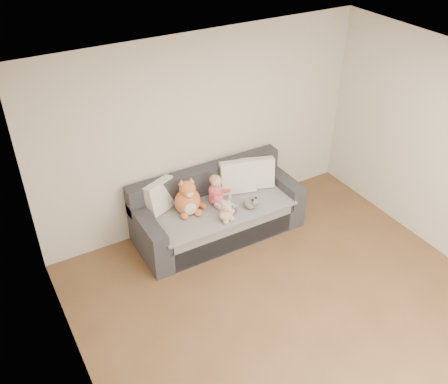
{
  "coord_description": "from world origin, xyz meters",
  "views": [
    {
      "loc": [
        -2.62,
        -2.62,
        4.24
      ],
      "look_at": [
        -0.05,
        1.87,
        0.75
      ],
      "focal_mm": 40.0,
      "sensor_mm": 36.0,
      "label": 1
    }
  ],
  "objects_px": {
    "toddler": "(217,193)",
    "plush_cat": "(188,200)",
    "teddy_bear": "(227,213)",
    "sofa": "(217,212)",
    "sippy_cup": "(234,209)"
  },
  "relations": [
    {
      "from": "toddler",
      "to": "plush_cat",
      "type": "xyz_separation_m",
      "value": [
        -0.4,
        0.03,
        0.01
      ]
    },
    {
      "from": "sofa",
      "to": "teddy_bear",
      "type": "relative_size",
      "value": 7.61
    },
    {
      "from": "toddler",
      "to": "teddy_bear",
      "type": "bearing_deg",
      "value": -115.18
    },
    {
      "from": "plush_cat",
      "to": "teddy_bear",
      "type": "xyz_separation_m",
      "value": [
        0.33,
        -0.39,
        -0.07
      ]
    },
    {
      "from": "sofa",
      "to": "toddler",
      "type": "relative_size",
      "value": 5.04
    },
    {
      "from": "teddy_bear",
      "to": "sofa",
      "type": "bearing_deg",
      "value": 68.53
    },
    {
      "from": "toddler",
      "to": "plush_cat",
      "type": "relative_size",
      "value": 0.84
    },
    {
      "from": "sofa",
      "to": "toddler",
      "type": "height_order",
      "value": "toddler"
    },
    {
      "from": "toddler",
      "to": "plush_cat",
      "type": "bearing_deg",
      "value": 161.54
    },
    {
      "from": "sippy_cup",
      "to": "toddler",
      "type": "bearing_deg",
      "value": 108.13
    },
    {
      "from": "toddler",
      "to": "teddy_bear",
      "type": "distance_m",
      "value": 0.37
    },
    {
      "from": "sofa",
      "to": "sippy_cup",
      "type": "bearing_deg",
      "value": -75.43
    },
    {
      "from": "sofa",
      "to": "plush_cat",
      "type": "distance_m",
      "value": 0.54
    },
    {
      "from": "sofa",
      "to": "teddy_bear",
      "type": "height_order",
      "value": "sofa"
    },
    {
      "from": "teddy_bear",
      "to": "sippy_cup",
      "type": "height_order",
      "value": "teddy_bear"
    }
  ]
}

